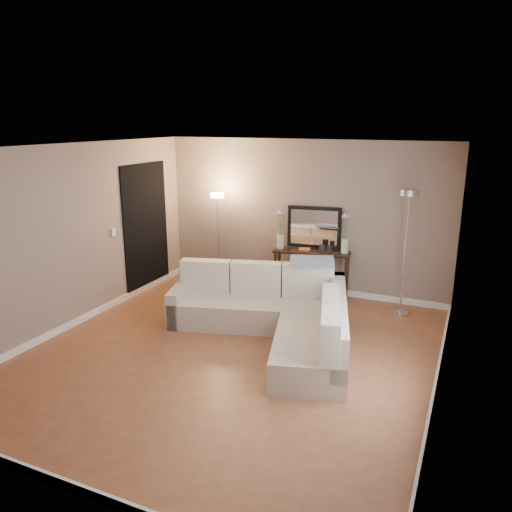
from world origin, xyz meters
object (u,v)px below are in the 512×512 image
at_px(sectional_sofa, 277,314).
at_px(floor_lamp_unlit, 407,228).
at_px(console_table, 307,270).
at_px(floor_lamp_lit, 218,221).

distance_m(sectional_sofa, floor_lamp_unlit, 2.35).
height_order(console_table, floor_lamp_lit, floor_lamp_lit).
bearing_deg(sectional_sofa, floor_lamp_unlit, 46.52).
bearing_deg(floor_lamp_unlit, sectional_sofa, -133.48).
height_order(sectional_sofa, console_table, sectional_sofa).
bearing_deg(floor_lamp_unlit, floor_lamp_lit, 178.39).
relative_size(sectional_sofa, floor_lamp_lit, 1.82).
relative_size(sectional_sofa, console_table, 2.32).
distance_m(console_table, floor_lamp_lit, 1.78).
xyz_separation_m(console_table, floor_lamp_lit, (-1.61, -0.14, 0.74)).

